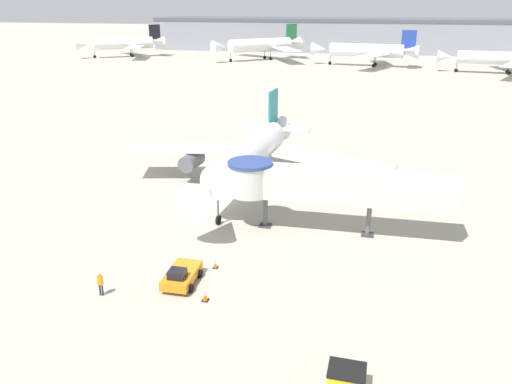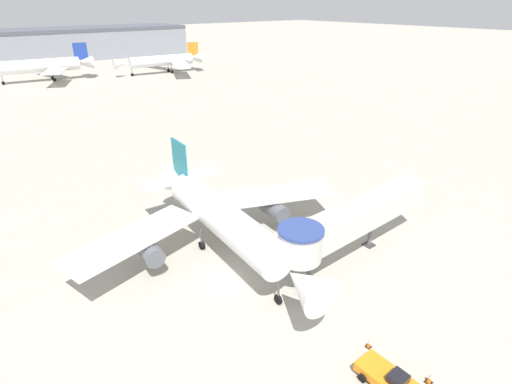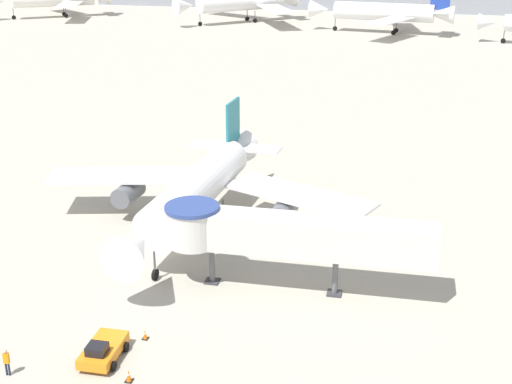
{
  "view_description": "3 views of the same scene",
  "coord_description": "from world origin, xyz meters",
  "px_view_note": "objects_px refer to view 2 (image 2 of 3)",
  "views": [
    {
      "loc": [
        14.93,
        -46.92,
        19.84
      ],
      "look_at": [
        5.03,
        -3.66,
        2.79
      ],
      "focal_mm": 35.0,
      "sensor_mm": 36.0,
      "label": 1
    },
    {
      "loc": [
        -16.77,
        -25.83,
        24.04
      ],
      "look_at": [
        7.47,
        4.44,
        5.38
      ],
      "focal_mm": 28.0,
      "sensor_mm": 36.0,
      "label": 2
    },
    {
      "loc": [
        20.0,
        -51.92,
        26.51
      ],
      "look_at": [
        8.17,
        1.87,
        4.97
      ],
      "focal_mm": 50.0,
      "sensor_mm": 36.0,
      "label": 3
    }
  ],
  "objects_px": {
    "main_airplane": "(221,218)",
    "traffic_cone_near_nose": "(369,344)",
    "pushback_tug_orange": "(387,377)",
    "background_jet_orange_tail": "(164,61)",
    "traffic_cone_apron_front": "(429,379)",
    "jet_bridge": "(348,221)",
    "background_jet_blue_tail": "(43,66)"
  },
  "relations": [
    {
      "from": "traffic_cone_near_nose",
      "to": "background_jet_orange_tail",
      "type": "relative_size",
      "value": 0.02
    },
    {
      "from": "main_airplane",
      "to": "background_jet_blue_tail",
      "type": "distance_m",
      "value": 118.64
    },
    {
      "from": "main_airplane",
      "to": "traffic_cone_near_nose",
      "type": "height_order",
      "value": "main_airplane"
    },
    {
      "from": "pushback_tug_orange",
      "to": "traffic_cone_near_nose",
      "type": "height_order",
      "value": "pushback_tug_orange"
    },
    {
      "from": "main_airplane",
      "to": "traffic_cone_near_nose",
      "type": "relative_size",
      "value": 45.83
    },
    {
      "from": "pushback_tug_orange",
      "to": "background_jet_orange_tail",
      "type": "xyz_separation_m",
      "value": [
        48.88,
        128.82,
        3.76
      ]
    },
    {
      "from": "pushback_tug_orange",
      "to": "traffic_cone_apron_front",
      "type": "distance_m",
      "value": 3.05
    },
    {
      "from": "jet_bridge",
      "to": "pushback_tug_orange",
      "type": "bearing_deg",
      "value": -129.66
    },
    {
      "from": "main_airplane",
      "to": "background_jet_blue_tail",
      "type": "relative_size",
      "value": 0.91
    },
    {
      "from": "main_airplane",
      "to": "background_jet_blue_tail",
      "type": "bearing_deg",
      "value": 89.31
    },
    {
      "from": "traffic_cone_apron_front",
      "to": "background_jet_orange_tail",
      "type": "bearing_deg",
      "value": 70.43
    },
    {
      "from": "traffic_cone_apron_front",
      "to": "traffic_cone_near_nose",
      "type": "height_order",
      "value": "traffic_cone_apron_front"
    },
    {
      "from": "main_airplane",
      "to": "pushback_tug_orange",
      "type": "bearing_deg",
      "value": -86.56
    },
    {
      "from": "main_airplane",
      "to": "background_jet_orange_tail",
      "type": "relative_size",
      "value": 0.87
    },
    {
      "from": "pushback_tug_orange",
      "to": "main_airplane",
      "type": "bearing_deg",
      "value": 88.08
    },
    {
      "from": "jet_bridge",
      "to": "background_jet_blue_tail",
      "type": "height_order",
      "value": "background_jet_blue_tail"
    },
    {
      "from": "jet_bridge",
      "to": "pushback_tug_orange",
      "type": "height_order",
      "value": "jet_bridge"
    },
    {
      "from": "pushback_tug_orange",
      "to": "background_jet_orange_tail",
      "type": "bearing_deg",
      "value": 68.29
    },
    {
      "from": "traffic_cone_near_nose",
      "to": "jet_bridge",
      "type": "bearing_deg",
      "value": 49.41
    },
    {
      "from": "main_airplane",
      "to": "pushback_tug_orange",
      "type": "distance_m",
      "value": 20.87
    },
    {
      "from": "traffic_cone_near_nose",
      "to": "background_jet_orange_tail",
      "type": "xyz_separation_m",
      "value": [
        47.11,
        126.01,
        4.13
      ]
    },
    {
      "from": "pushback_tug_orange",
      "to": "traffic_cone_near_nose",
      "type": "relative_size",
      "value": 5.8
    },
    {
      "from": "traffic_cone_apron_front",
      "to": "background_jet_blue_tail",
      "type": "height_order",
      "value": "background_jet_blue_tail"
    },
    {
      "from": "traffic_cone_near_nose",
      "to": "background_jet_blue_tail",
      "type": "distance_m",
      "value": 136.34
    },
    {
      "from": "jet_bridge",
      "to": "traffic_cone_apron_front",
      "type": "bearing_deg",
      "value": -117.92
    },
    {
      "from": "traffic_cone_apron_front",
      "to": "background_jet_blue_tail",
      "type": "distance_m",
      "value": 140.88
    },
    {
      "from": "main_airplane",
      "to": "traffic_cone_apron_front",
      "type": "xyz_separation_m",
      "value": [
        2.1,
        -22.38,
        -3.7
      ]
    },
    {
      "from": "main_airplane",
      "to": "jet_bridge",
      "type": "relative_size",
      "value": 1.55
    },
    {
      "from": "pushback_tug_orange",
      "to": "traffic_cone_near_nose",
      "type": "distance_m",
      "value": 3.34
    },
    {
      "from": "main_airplane",
      "to": "pushback_tug_orange",
      "type": "height_order",
      "value": "main_airplane"
    },
    {
      "from": "traffic_cone_apron_front",
      "to": "background_jet_orange_tail",
      "type": "distance_m",
      "value": 138.67
    },
    {
      "from": "jet_bridge",
      "to": "background_jet_blue_tail",
      "type": "xyz_separation_m",
      "value": [
        1.72,
        127.26,
        0.4
      ]
    }
  ]
}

